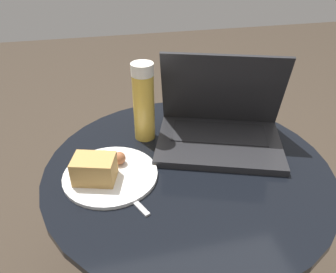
{
  "coord_description": "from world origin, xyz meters",
  "views": [
    {
      "loc": [
        -0.19,
        -0.62,
        1.0
      ],
      "look_at": [
        -0.04,
        0.04,
        0.56
      ],
      "focal_mm": 35.0,
      "sensor_mm": 36.0,
      "label": 1
    }
  ],
  "objects": [
    {
      "name": "table",
      "position": [
        0.0,
        0.0,
        0.35
      ],
      "size": [
        0.71,
        0.71,
        0.49
      ],
      "color": "black",
      "rests_on": "ground_plane"
    },
    {
      "name": "laptop",
      "position": [
        0.12,
        0.09,
        0.54
      ],
      "size": [
        0.39,
        0.33,
        0.24
      ],
      "color": "#232326",
      "rests_on": "table"
    },
    {
      "name": "beer_glass",
      "position": [
        -0.08,
        0.16,
        0.6
      ],
      "size": [
        0.06,
        0.06,
        0.22
      ],
      "color": "gold",
      "rests_on": "table"
    },
    {
      "name": "snack_plate",
      "position": [
        -0.21,
        0.0,
        0.51
      ],
      "size": [
        0.22,
        0.22,
        0.07
      ],
      "color": "white",
      "rests_on": "table"
    },
    {
      "name": "fork",
      "position": [
        -0.17,
        -0.05,
        0.5
      ],
      "size": [
        0.1,
        0.18,
        0.01
      ],
      "color": "#B2B2B7",
      "rests_on": "table"
    }
  ]
}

